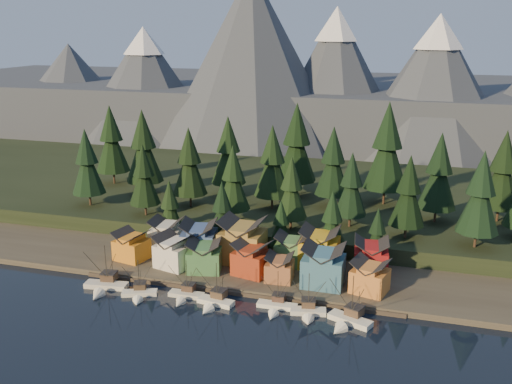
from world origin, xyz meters
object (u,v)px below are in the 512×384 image
(boat_2, at_px, (185,291))
(boat_4, at_px, (276,303))
(boat_0, at_px, (104,281))
(house_back_0, at_px, (167,234))
(boat_3, at_px, (214,297))
(house_front_1, at_px, (174,250))
(boat_6, at_px, (348,315))
(boat_1, at_px, (139,290))
(boat_5, at_px, (308,307))
(house_back_1, at_px, (199,239))
(house_front_0, at_px, (131,244))

(boat_2, distance_m, boat_4, 22.28)
(boat_0, height_order, boat_4, boat_0)
(boat_2, bearing_deg, house_back_0, 122.45)
(boat_2, bearing_deg, boat_3, -11.58)
(house_front_1, relative_size, house_back_0, 1.10)
(house_back_0, bearing_deg, boat_6, -28.19)
(boat_1, relative_size, boat_6, 0.81)
(boat_5, xyz_separation_m, house_back_1, (-34.45, 21.12, 4.72))
(boat_0, relative_size, boat_1, 1.24)
(boat_2, xyz_separation_m, house_back_0, (-15.15, 23.44, 4.46))
(boat_6, distance_m, house_front_0, 62.88)
(boat_2, xyz_separation_m, boat_6, (38.88, -1.65, 0.44))
(house_front_0, xyz_separation_m, house_back_1, (17.10, 6.19, 1.17))
(boat_4, relative_size, house_back_1, 0.97)
(house_front_0, bearing_deg, house_back_1, 32.09)
(boat_4, bearing_deg, boat_1, -175.70)
(boat_0, relative_size, boat_3, 1.09)
(house_front_1, bearing_deg, boat_5, -5.31)
(boat_1, distance_m, boat_2, 11.13)
(house_back_1, bearing_deg, boat_0, -136.19)
(boat_3, distance_m, house_front_0, 34.07)
(boat_2, bearing_deg, house_back_1, 101.86)
(boat_1, relative_size, boat_4, 0.95)
(boat_0, relative_size, house_back_0, 1.31)
(boat_2, relative_size, boat_5, 0.94)
(boat_6, bearing_deg, boat_5, -168.33)
(boat_0, distance_m, boat_3, 28.80)
(boat_5, bearing_deg, boat_2, 169.28)
(boat_5, relative_size, boat_6, 0.88)
(boat_2, height_order, boat_6, boat_6)
(boat_6, bearing_deg, house_back_1, 174.09)
(boat_4, bearing_deg, boat_2, -179.09)
(boat_2, xyz_separation_m, boat_3, (7.94, -1.57, 0.30))
(house_back_1, bearing_deg, boat_3, -71.12)
(boat_0, distance_m, boat_1, 10.02)
(boat_1, bearing_deg, boat_2, -8.37)
(boat_3, relative_size, house_back_1, 1.05)
(boat_2, xyz_separation_m, boat_4, (22.27, 0.61, -0.16))
(boat_0, xyz_separation_m, house_back_1, (16.27, 22.30, 4.61))
(boat_0, height_order, boat_1, boat_0)
(boat_0, height_order, house_front_1, boat_0)
(boat_2, relative_size, house_front_1, 0.99)
(boat_4, xyz_separation_m, boat_6, (16.61, -2.25, 0.60))
(boat_0, xyz_separation_m, house_back_0, (5.70, 24.67, 4.11))
(boat_0, relative_size, house_front_0, 1.29)
(boat_5, height_order, boat_6, boat_6)
(boat_3, bearing_deg, boat_1, -169.27)
(boat_5, height_order, house_back_0, house_back_0)
(house_front_1, xyz_separation_m, house_back_0, (-6.52, 9.94, 0.26))
(house_back_0, relative_size, house_back_1, 0.87)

